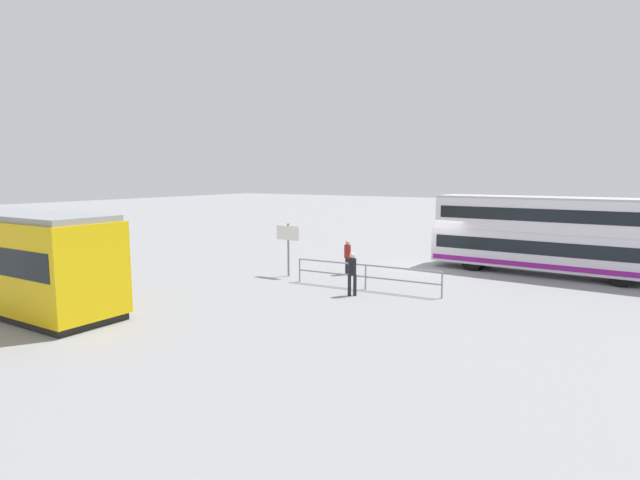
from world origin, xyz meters
TOP-DOWN VIEW (x-y plane):
  - ground_plane at (0.00, 0.00)m, footprint 160.00×160.00m
  - double_decker_bus at (-5.25, -1.14)m, footprint 11.32×3.27m
  - pedestrian_near_railing at (3.14, 4.01)m, footprint 0.45×0.45m
  - pedestrian_crossing at (0.88, 7.74)m, footprint 0.44×0.44m
  - pedestrian_railing at (0.92, 6.46)m, footprint 6.57×0.42m
  - info_sign at (5.34, 5.89)m, footprint 1.29×0.12m

SIDE VIEW (x-z plane):
  - ground_plane at x=0.00m, z-range 0.00..0.00m
  - pedestrian_railing at x=0.92m, z-range 0.19..1.27m
  - pedestrian_near_railing at x=3.14m, z-range 0.13..1.80m
  - pedestrian_crossing at x=0.88m, z-range 0.14..1.88m
  - info_sign at x=5.34m, z-range 0.52..3.06m
  - double_decker_bus at x=-5.25m, z-range 0.05..3.82m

